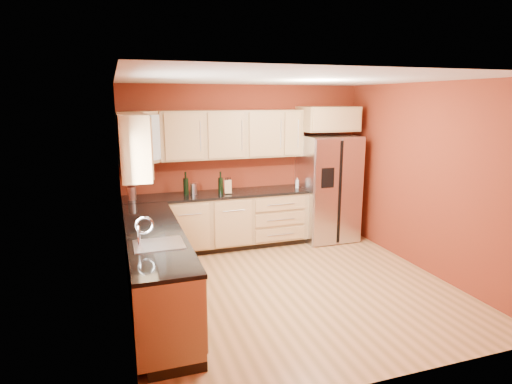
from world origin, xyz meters
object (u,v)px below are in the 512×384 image
canister_left (194,189)px  knife_block (228,187)px  wine_bottle_a (221,183)px  refrigerator (328,188)px  soap_dispenser (297,183)px

canister_left → knife_block: 0.54m
wine_bottle_a → knife_block: 0.14m
refrigerator → canister_left: bearing=177.5°
soap_dispenser → canister_left: bearing=178.0°
refrigerator → soap_dispenser: bearing=175.9°
canister_left → wine_bottle_a: 0.43m
canister_left → knife_block: bearing=-10.2°
canister_left → wine_bottle_a: bearing=-13.6°
wine_bottle_a → knife_block: size_ratio=1.66×
refrigerator → canister_left: refrigerator is taller
wine_bottle_a → knife_block: bearing=2.1°
wine_bottle_a → canister_left: bearing=166.4°
canister_left → knife_block: knife_block is taller
refrigerator → knife_block: bearing=179.9°
refrigerator → wine_bottle_a: refrigerator is taller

